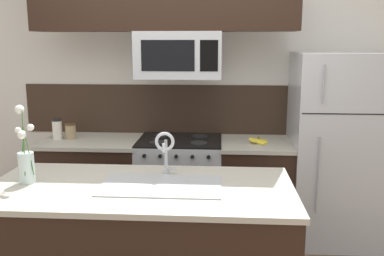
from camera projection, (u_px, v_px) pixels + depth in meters
The scene contains 14 objects.
rear_partition at pixel (214, 94), 4.19m from camera, with size 5.20×0.10×2.60m, color silver.
splash_band at pixel (183, 109), 4.18m from camera, with size 3.13×0.01×0.48m, color #332319.
back_counter_left at pixel (95, 186), 4.06m from camera, with size 0.90×0.65×0.91m.
back_counter_right at pixel (255, 190), 3.96m from camera, with size 0.66×0.65×0.91m.
stove_range at pixel (180, 187), 4.00m from camera, with size 0.76×0.64×0.93m.
microwave at pixel (179, 55), 3.74m from camera, with size 0.74×0.40×0.40m.
refrigerator at pixel (338, 149), 3.85m from camera, with size 0.85×0.74×1.71m.
storage_jar_tall at pixel (57, 129), 3.98m from camera, with size 0.09×0.09×0.19m.
storage_jar_medium at pixel (71, 131), 3.99m from camera, with size 0.10×0.10×0.14m.
banana_bunch at pixel (258, 141), 3.80m from camera, with size 0.19×0.16×0.08m.
island_counter at pixel (142, 252), 2.79m from camera, with size 1.94×0.91×0.91m.
kitchen_sink at pixel (161, 196), 2.71m from camera, with size 0.76×0.44×0.16m.
sink_faucet at pixel (165, 147), 2.87m from camera, with size 0.14×0.14×0.31m.
flower_vase at pixel (26, 162), 2.73m from camera, with size 0.16×0.15×0.50m.
Camera 1 is at (0.37, -2.90, 1.81)m, focal length 40.00 mm.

